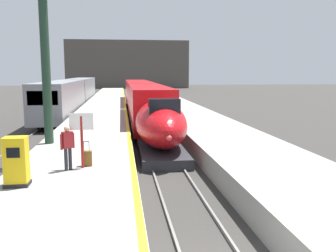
{
  "coord_description": "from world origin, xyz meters",
  "views": [
    {
      "loc": [
        -2.17,
        -6.95,
        4.68
      ],
      "look_at": [
        0.33,
        12.46,
        1.8
      ],
      "focal_mm": 38.99,
      "sensor_mm": 36.0,
      "label": 1
    }
  ],
  "objects_px": {
    "highspeed_train_main": "(144,101)",
    "passenger_near_edge": "(68,144)",
    "regional_train_adjacent": "(73,93)",
    "ticket_machine_yellow": "(16,163)",
    "station_column_mid": "(44,40)",
    "departure_info_board": "(81,129)",
    "rolling_suitcase": "(87,158)"
  },
  "relations": [
    {
      "from": "regional_train_adjacent",
      "to": "station_column_mid",
      "type": "bearing_deg",
      "value": -85.45
    },
    {
      "from": "highspeed_train_main",
      "to": "rolling_suitcase",
      "type": "bearing_deg",
      "value": -99.52
    },
    {
      "from": "station_column_mid",
      "to": "passenger_near_edge",
      "type": "height_order",
      "value": "station_column_mid"
    },
    {
      "from": "regional_train_adjacent",
      "to": "rolling_suitcase",
      "type": "bearing_deg",
      "value": -82.05
    },
    {
      "from": "highspeed_train_main",
      "to": "rolling_suitcase",
      "type": "xyz_separation_m",
      "value": [
        -3.55,
        -21.16,
        -0.57
      ]
    },
    {
      "from": "ticket_machine_yellow",
      "to": "departure_info_board",
      "type": "height_order",
      "value": "departure_info_board"
    },
    {
      "from": "passenger_near_edge",
      "to": "departure_info_board",
      "type": "distance_m",
      "value": 0.78
    },
    {
      "from": "rolling_suitcase",
      "to": "departure_info_board",
      "type": "distance_m",
      "value": 1.24
    },
    {
      "from": "passenger_near_edge",
      "to": "rolling_suitcase",
      "type": "distance_m",
      "value": 1.09
    },
    {
      "from": "regional_train_adjacent",
      "to": "rolling_suitcase",
      "type": "xyz_separation_m",
      "value": [
        4.55,
        -32.59,
        -0.77
      ]
    },
    {
      "from": "station_column_mid",
      "to": "departure_info_board",
      "type": "relative_size",
      "value": 4.08
    },
    {
      "from": "station_column_mid",
      "to": "departure_info_board",
      "type": "xyz_separation_m",
      "value": [
        2.21,
        -5.23,
        -3.74
      ]
    },
    {
      "from": "highspeed_train_main",
      "to": "passenger_near_edge",
      "type": "height_order",
      "value": "highspeed_train_main"
    },
    {
      "from": "regional_train_adjacent",
      "to": "ticket_machine_yellow",
      "type": "xyz_separation_m",
      "value": [
        2.55,
        -34.86,
        -0.34
      ]
    },
    {
      "from": "passenger_near_edge",
      "to": "regional_train_adjacent",
      "type": "bearing_deg",
      "value": 96.75
    },
    {
      "from": "departure_info_board",
      "to": "rolling_suitcase",
      "type": "bearing_deg",
      "value": 62.78
    },
    {
      "from": "departure_info_board",
      "to": "ticket_machine_yellow",
      "type": "bearing_deg",
      "value": -132.85
    },
    {
      "from": "regional_train_adjacent",
      "to": "ticket_machine_yellow",
      "type": "bearing_deg",
      "value": -85.82
    },
    {
      "from": "regional_train_adjacent",
      "to": "ticket_machine_yellow",
      "type": "height_order",
      "value": "regional_train_adjacent"
    },
    {
      "from": "highspeed_train_main",
      "to": "ticket_machine_yellow",
      "type": "xyz_separation_m",
      "value": [
        -5.55,
        -23.43,
        -0.13
      ]
    },
    {
      "from": "highspeed_train_main",
      "to": "regional_train_adjacent",
      "type": "xyz_separation_m",
      "value": [
        -8.1,
        11.43,
        0.21
      ]
    },
    {
      "from": "regional_train_adjacent",
      "to": "rolling_suitcase",
      "type": "distance_m",
      "value": 32.91
    },
    {
      "from": "highspeed_train_main",
      "to": "station_column_mid",
      "type": "distance_m",
      "value": 17.78
    },
    {
      "from": "highspeed_train_main",
      "to": "passenger_near_edge",
      "type": "relative_size",
      "value": 23.0
    },
    {
      "from": "regional_train_adjacent",
      "to": "departure_info_board",
      "type": "height_order",
      "value": "regional_train_adjacent"
    },
    {
      "from": "highspeed_train_main",
      "to": "passenger_near_edge",
      "type": "xyz_separation_m",
      "value": [
        -4.18,
        -21.72,
        0.12
      ]
    },
    {
      "from": "highspeed_train_main",
      "to": "departure_info_board",
      "type": "distance_m",
      "value": 21.75
    },
    {
      "from": "station_column_mid",
      "to": "passenger_near_edge",
      "type": "relative_size",
      "value": 5.12
    },
    {
      "from": "station_column_mid",
      "to": "departure_info_board",
      "type": "bearing_deg",
      "value": -67.06
    },
    {
      "from": "highspeed_train_main",
      "to": "station_column_mid",
      "type": "xyz_separation_m",
      "value": [
        -5.9,
        -16.19,
        4.37
      ]
    },
    {
      "from": "regional_train_adjacent",
      "to": "passenger_near_edge",
      "type": "xyz_separation_m",
      "value": [
        3.92,
        -33.15,
        -0.09
      ]
    },
    {
      "from": "regional_train_adjacent",
      "to": "ticket_machine_yellow",
      "type": "distance_m",
      "value": 34.96
    }
  ]
}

